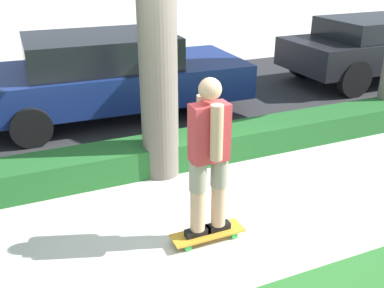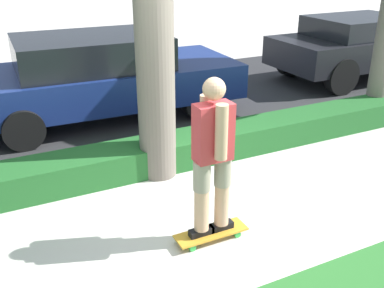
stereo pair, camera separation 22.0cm
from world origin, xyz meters
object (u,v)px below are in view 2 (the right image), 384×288
(skateboard, at_px, (211,233))
(skater_person, at_px, (213,155))
(parked_car_middle, at_px, (99,75))
(parked_car_rear, at_px, (360,45))

(skateboard, height_order, skater_person, skater_person)
(skateboard, xyz_separation_m, parked_car_middle, (0.02, 4.11, 0.67))
(skateboard, distance_m, parked_car_rear, 7.23)
(parked_car_middle, relative_size, parked_car_rear, 1.18)
(skateboard, xyz_separation_m, skater_person, (0.00, 0.00, 0.88))
(skater_person, xyz_separation_m, parked_car_rear, (5.97, 4.03, -0.19))
(skateboard, bearing_deg, parked_car_rear, 34.01)
(skater_person, bearing_deg, parked_car_rear, 34.01)
(skateboard, distance_m, parked_car_middle, 4.17)
(skateboard, height_order, parked_car_rear, parked_car_rear)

